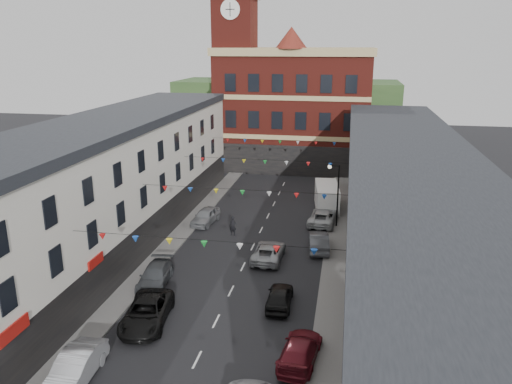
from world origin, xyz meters
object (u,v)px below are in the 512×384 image
Objects in this scene: car_right_d at (280,297)px; car_right_e at (319,241)px; car_left_d at (155,276)px; car_left_e at (206,216)px; street_lamp at (335,187)px; car_right_f at (323,217)px; white_van at (327,197)px; car_right_c at (300,350)px; pedestrian at (233,226)px; car_left_c at (147,312)px; car_left_b at (75,368)px; moving_car at (269,252)px.

car_right_d is 0.88× the size of car_right_e.
car_left_e is at bearing 82.80° from car_left_d.
car_right_e is at bearing -100.60° from street_lamp.
white_van reaches higher than car_right_f.
car_left_d reaches higher than car_right_d.
car_right_e is (1.90, 9.80, 0.06)m from car_right_d.
car_left_d is at bearing -26.06° from car_right_c.
pedestrian is (3.26, -2.53, 0.16)m from car_left_e.
pedestrian reaches higher than car_left_c.
car_right_e reaches higher than car_right_f.
car_right_d is 13.03m from pedestrian.
white_van is (2.00, 20.80, 0.60)m from car_right_d.
car_left_d is 0.92× the size of car_right_f.
car_left_b is 18.08m from moving_car.
car_left_e is 11.16m from car_right_f.
white_van is at bearing 60.81° from car_left_c.
white_van is at bearing 66.97° from car_left_b.
car_left_e is at bearing 15.14° from car_right_f.
pedestrian is at bearing -156.83° from street_lamp.
car_right_c is at bearing -19.84° from car_left_c.
white_van reaches higher than car_left_d.
white_van reaches higher than car_left_b.
car_left_c is 12.17m from moving_car.
car_left_c is 1.17× the size of car_right_c.
car_left_e is at bearing -174.15° from street_lamp.
pedestrian is (-3.96, 4.54, 0.22)m from moving_car.
white_van is (-0.95, 5.39, -2.63)m from street_lamp.
car_right_d is at bearing -65.12° from car_right_c.
car_right_e is 0.78× the size of white_van.
car_left_e is (-1.40, 17.75, -0.02)m from car_left_c.
street_lamp reaches higher than car_right_f.
car_left_c is 21.87m from car_right_f.
street_lamp reaches higher than car_left_d.
car_right_f is at bearing -97.85° from white_van.
street_lamp is at bearing 153.16° from car_right_f.
car_right_c is 0.95× the size of moving_car.
car_left_b is at bearing 25.39° from car_right_c.
car_left_d is 12.86m from car_left_e.
car_right_c is at bearing -39.64° from car_left_d.
car_right_e is (11.00, 19.27, -0.03)m from car_left_b.
street_lamp is at bearing 34.33° from pedestrian.
pedestrian reaches higher than car_left_b.
car_left_e is at bearing -58.64° from car_right_d.
car_left_c is 1.25× the size of car_left_e.
car_right_c is (-1.05, -21.09, -3.23)m from street_lamp.
street_lamp is 22.00m from car_left_c.
moving_car is (-3.78, 12.79, 0.01)m from car_right_c.
car_left_e is at bearing -155.82° from white_van.
car_left_c reaches higher than car_left_d.
pedestrian reaches higher than car_right_e.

